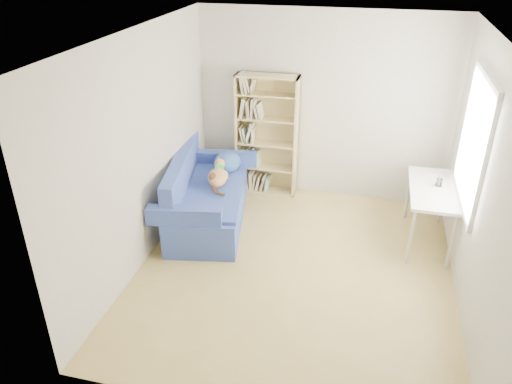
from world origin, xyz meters
TOP-DOWN VIEW (x-y plane):
  - ground at (0.00, 0.00)m, footprint 4.00×4.00m
  - room_shell at (0.10, 0.03)m, footprint 3.54×4.04m
  - sofa at (-1.33, 0.82)m, footprint 1.19×1.99m
  - bookshelf at (-0.76, 1.85)m, footprint 0.87×0.27m
  - desk at (1.46, 0.97)m, footprint 0.54×1.17m
  - pen_cup at (1.53, 1.04)m, footprint 0.08×0.08m

SIDE VIEW (x-z plane):
  - ground at x=0.00m, z-range 0.00..0.00m
  - sofa at x=-1.33m, z-range -0.11..0.80m
  - desk at x=1.46m, z-range 0.30..1.05m
  - bookshelf at x=-0.76m, z-range -0.07..1.68m
  - pen_cup at x=1.53m, z-range 0.73..0.88m
  - room_shell at x=0.10m, z-range 0.33..2.95m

